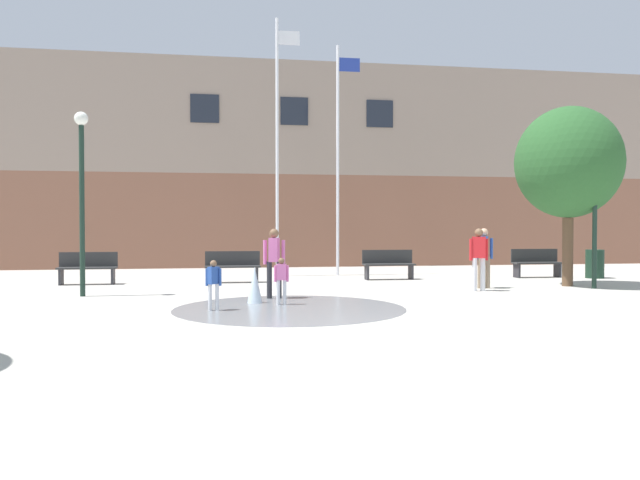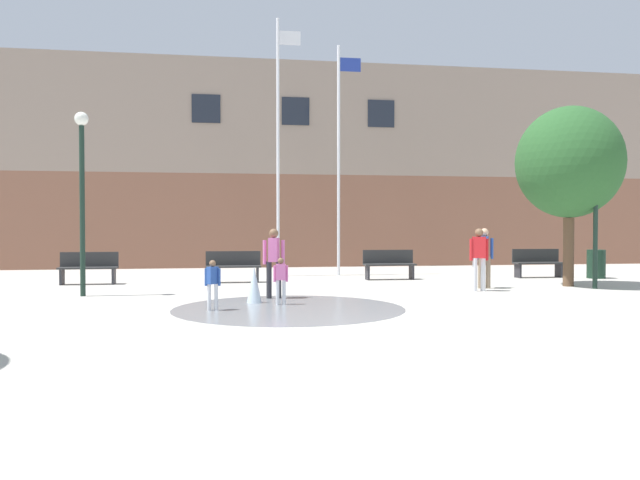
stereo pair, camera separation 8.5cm
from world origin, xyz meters
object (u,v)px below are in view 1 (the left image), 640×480
at_px(park_bench_far_right, 536,262).
at_px(child_running, 281,277).
at_px(adult_watching, 274,258).
at_px(teen_by_trashcan, 484,253).
at_px(flagpole_right, 339,153).
at_px(street_tree_near_building, 568,163).
at_px(lamp_post_right_lane, 595,184).
at_px(park_bench_center, 233,266).
at_px(adult_near_bench, 479,254).
at_px(park_bench_under_left_flagpole, 88,267).
at_px(lamp_post_left_lane, 82,178).
at_px(child_with_pink_shirt, 214,281).
at_px(park_bench_under_right_flagpole, 388,264).
at_px(flagpole_left, 278,140).
at_px(trash_can, 595,264).

relative_size(park_bench_far_right, child_running, 1.62).
bearing_deg(adult_watching, teen_by_trashcan, -60.31).
bearing_deg(flagpole_right, child_running, -109.60).
bearing_deg(street_tree_near_building, child_running, -161.12).
height_order(teen_by_trashcan, lamp_post_right_lane, lamp_post_right_lane).
distance_m(park_bench_center, adult_near_bench, 7.02).
xyz_separation_m(park_bench_under_left_flagpole, street_tree_near_building, (13.12, -2.64, 2.90)).
distance_m(child_running, adult_watching, 1.22).
bearing_deg(lamp_post_left_lane, child_with_pink_shirt, -44.41).
bearing_deg(teen_by_trashcan, lamp_post_right_lane, -74.42).
bearing_deg(street_tree_near_building, flagpole_right, 139.55).
distance_m(adult_near_bench, lamp_post_right_lane, 3.73).
relative_size(adult_near_bench, adult_watching, 1.00).
bearing_deg(lamp_post_right_lane, street_tree_near_building, 112.19).
relative_size(child_running, street_tree_near_building, 0.20).
relative_size(park_bench_under_right_flagpole, teen_by_trashcan, 1.01).
bearing_deg(teen_by_trashcan, park_bench_center, 93.74).
height_order(child_with_pink_shirt, adult_watching, adult_watching).
distance_m(child_with_pink_shirt, lamp_post_left_lane, 4.81).
bearing_deg(park_bench_under_left_flagpole, street_tree_near_building, -11.38).
relative_size(child_running, lamp_post_right_lane, 0.23).
distance_m(adult_watching, street_tree_near_building, 8.72).
height_order(teen_by_trashcan, lamp_post_left_lane, lamp_post_left_lane).
xyz_separation_m(flagpole_right, street_tree_near_building, (5.50, -4.69, -0.69)).
xyz_separation_m(park_bench_under_right_flagpole, flagpole_left, (-3.24, 1.84, 3.99)).
xyz_separation_m(park_bench_under_left_flagpole, park_bench_center, (4.07, -0.05, 0.00)).
xyz_separation_m(park_bench_far_right, lamp_post_left_lane, (-13.24, -3.33, 2.30)).
bearing_deg(park_bench_far_right, park_bench_under_left_flagpole, -179.09).
bearing_deg(teen_by_trashcan, child_running, 141.51).
bearing_deg(adult_near_bench, park_bench_far_right, -109.68).
distance_m(flagpole_right, trash_can, 8.93).
height_order(park_bench_center, child_with_pink_shirt, child_with_pink_shirt).
height_order(park_bench_under_right_flagpole, street_tree_near_building, street_tree_near_building).
height_order(lamp_post_right_lane, street_tree_near_building, street_tree_near_building).
bearing_deg(lamp_post_right_lane, adult_near_bench, -178.38).
bearing_deg(park_bench_far_right, street_tree_near_building, -102.32).
bearing_deg(lamp_post_left_lane, flagpole_left, 45.42).
xyz_separation_m(park_bench_under_left_flagpole, park_bench_far_right, (13.75, 0.22, 0.00)).
relative_size(park_bench_under_right_flagpole, flagpole_right, 0.21).
height_order(teen_by_trashcan, child_with_pink_shirt, teen_by_trashcan).
height_order(adult_watching, lamp_post_left_lane, lamp_post_left_lane).
relative_size(child_running, adult_watching, 0.62).
bearing_deg(flagpole_left, park_bench_far_right, -12.66).
xyz_separation_m(flagpole_left, street_tree_near_building, (7.53, -4.69, -1.09)).
bearing_deg(teen_by_trashcan, child_with_pink_shirt, 141.73).
height_order(trash_can, street_tree_near_building, street_tree_near_building).
xyz_separation_m(teen_by_trashcan, adult_near_bench, (-0.43, -0.65, 0.00)).
relative_size(flagpole_right, lamp_post_left_lane, 1.77).
xyz_separation_m(park_bench_far_right, child_with_pink_shirt, (-10.19, -6.33, 0.10)).
relative_size(teen_by_trashcan, street_tree_near_building, 0.32).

